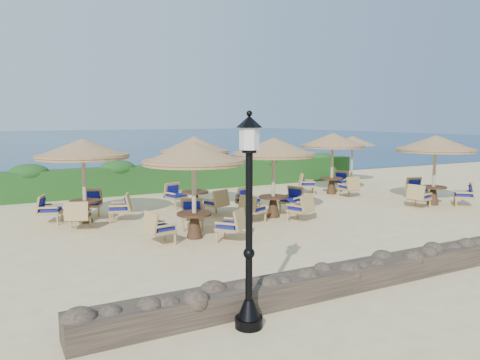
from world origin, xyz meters
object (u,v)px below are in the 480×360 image
extra_parasol (353,141)px  cafe_set_1 (274,163)px  lamp_post (249,231)px  cafe_set_2 (435,154)px  cafe_set_0 (194,169)px  cafe_set_5 (332,150)px  cafe_set_4 (195,157)px  cafe_set_3 (83,165)px

extra_parasol → cafe_set_1: (-7.83, -5.07, -0.36)m
lamp_post → extra_parasol: size_ratio=1.38×
cafe_set_1 → cafe_set_2: bearing=-8.0°
cafe_set_0 → cafe_set_5: (8.24, 4.31, -0.00)m
extra_parasol → cafe_set_0: cafe_set_0 is taller
extra_parasol → cafe_set_4: cafe_set_4 is taller
lamp_post → cafe_set_4: bearing=72.6°
cafe_set_1 → cafe_set_3: bearing=159.8°
extra_parasol → cafe_set_5: cafe_set_5 is taller
cafe_set_3 → cafe_set_5: same height
extra_parasol → cafe_set_5: bearing=-144.6°
cafe_set_1 → lamp_post: bearing=-124.5°
extra_parasol → cafe_set_2: cafe_set_2 is taller
lamp_post → cafe_set_0: bearing=76.1°
cafe_set_4 → cafe_set_0: bearing=-112.8°
cafe_set_4 → cafe_set_5: size_ratio=1.03×
cafe_set_1 → cafe_set_2: size_ratio=0.99×
lamp_post → cafe_set_3: 9.07m
cafe_set_0 → cafe_set_3: bearing=123.7°
cafe_set_1 → cafe_set_3: same height
cafe_set_2 → cafe_set_1: bearing=172.0°
lamp_post → cafe_set_2: (11.37, 6.00, 0.38)m
cafe_set_0 → cafe_set_1: size_ratio=0.99×
cafe_set_2 → cafe_set_4: (-8.51, 3.11, -0.00)m
extra_parasol → cafe_set_1: cafe_set_1 is taller
extra_parasol → cafe_set_5: (-2.98, -2.12, -0.27)m
lamp_post → cafe_set_4: size_ratio=1.15×
cafe_set_0 → cafe_set_5: bearing=27.6°
cafe_set_3 → cafe_set_2: bearing=-13.8°
cafe_set_1 → cafe_set_2: 6.67m
cafe_set_5 → cafe_set_2: bearing=-65.7°
cafe_set_1 → cafe_set_5: 5.68m
extra_parasol → cafe_set_1: 9.34m
cafe_set_4 → cafe_set_5: bearing=6.5°
lamp_post → extra_parasol: lamp_post is taller
extra_parasol → cafe_set_2: (-1.23, -6.00, -0.24)m
cafe_set_3 → cafe_set_0: bearing=-56.3°
cafe_set_1 → cafe_set_3: 6.07m
lamp_post → cafe_set_2: lamp_post is taller
extra_parasol → cafe_set_0: 12.94m
cafe_set_2 → cafe_set_4: same height
cafe_set_2 → cafe_set_5: 4.26m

